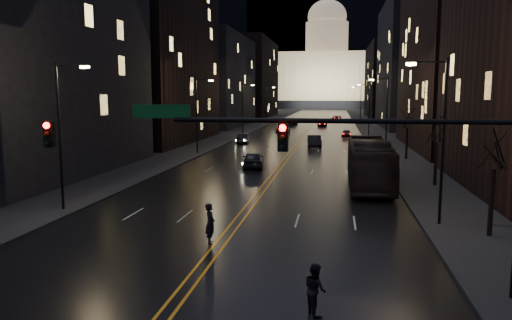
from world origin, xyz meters
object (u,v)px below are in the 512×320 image
at_px(oncoming_car_b, 243,139).
at_px(pedestrian_a, 210,224).
at_px(traffic_signal, 352,153).
at_px(receding_car_a, 314,141).
at_px(pedestrian_b, 315,289).
at_px(bus, 369,163).
at_px(oncoming_car_a, 253,160).

bearing_deg(oncoming_car_b, pedestrian_a, 92.79).
distance_m(traffic_signal, receding_car_a, 50.10).
relative_size(receding_car_a, pedestrian_b, 2.88).
height_order(bus, receding_car_a, bus).
relative_size(traffic_signal, receding_car_a, 3.52).
bearing_deg(oncoming_car_b, receding_car_a, 156.54).
bearing_deg(oncoming_car_a, oncoming_car_b, -84.87).
xyz_separation_m(oncoming_car_a, oncoming_car_b, (-5.34, 23.43, -0.10)).
height_order(traffic_signal, pedestrian_b, traffic_signal).
distance_m(receding_car_a, pedestrian_a, 44.90).
height_order(traffic_signal, receding_car_a, traffic_signal).
bearing_deg(pedestrian_a, pedestrian_b, -156.75).
xyz_separation_m(oncoming_car_b, receding_car_a, (10.42, -3.30, 0.08)).
bearing_deg(pedestrian_b, bus, -35.13).
relative_size(bus, oncoming_car_b, 2.96).
xyz_separation_m(oncoming_car_a, pedestrian_b, (7.29, -31.67, 0.02)).
xyz_separation_m(oncoming_car_b, pedestrian_a, (7.36, -48.09, 0.25)).
bearing_deg(oncoming_car_a, receding_car_a, -111.87).
relative_size(traffic_signal, pedestrian_b, 10.14).
xyz_separation_m(receding_car_a, pedestrian_a, (-3.06, -44.80, 0.17)).
xyz_separation_m(bus, pedestrian_a, (-8.49, -16.69, -0.84)).
xyz_separation_m(bus, pedestrian_b, (-3.21, -23.69, -0.97)).
relative_size(bus, receding_car_a, 2.67).
relative_size(pedestrian_a, pedestrian_b, 1.15).
relative_size(traffic_signal, oncoming_car_b, 3.90).
distance_m(oncoming_car_b, receding_car_a, 10.93).
height_order(bus, pedestrian_b, bus).
height_order(oncoming_car_b, pedestrian_a, pedestrian_a).
bearing_deg(bus, oncoming_car_b, 117.13).
bearing_deg(pedestrian_a, receding_car_a, -17.67).
xyz_separation_m(receding_car_a, pedestrian_b, (2.22, -51.80, 0.04)).
bearing_deg(oncoming_car_b, oncoming_car_a, 96.94).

